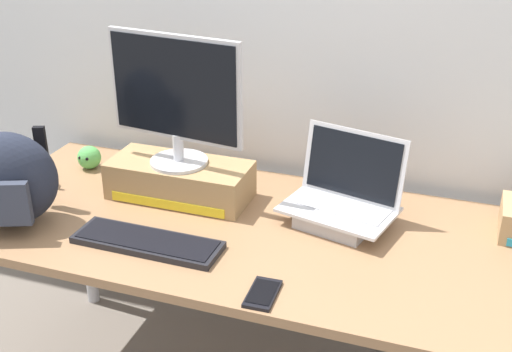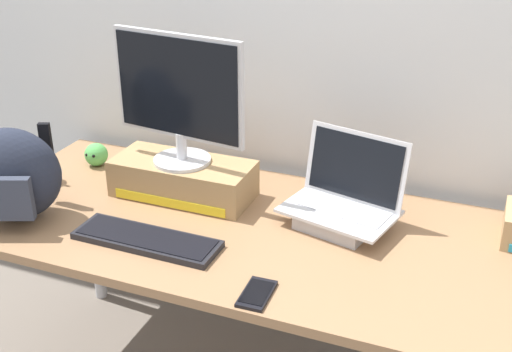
# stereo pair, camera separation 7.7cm
# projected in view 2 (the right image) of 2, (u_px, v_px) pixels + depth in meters

# --- Properties ---
(back_wall) EXTENTS (7.00, 0.10, 2.60)m
(back_wall) POSITION_uv_depth(u_px,v_px,m) (311.00, 14.00, 2.20)
(back_wall) COLOR silver
(back_wall) RESTS_ON ground
(desk) EXTENTS (1.90, 0.81, 0.73)m
(desk) POSITION_uv_depth(u_px,v_px,m) (256.00, 245.00, 2.05)
(desk) COLOR #99704C
(desk) RESTS_ON ground
(toner_box_yellow) EXTENTS (0.48, 0.21, 0.13)m
(toner_box_yellow) POSITION_uv_depth(u_px,v_px,m) (183.00, 179.00, 2.20)
(toner_box_yellow) COLOR #A88456
(toner_box_yellow) RESTS_ON desk
(desktop_monitor) EXTENTS (0.47, 0.19, 0.43)m
(desktop_monitor) POSITION_uv_depth(u_px,v_px,m) (179.00, 97.00, 2.07)
(desktop_monitor) COLOR silver
(desktop_monitor) RESTS_ON toner_box_yellow
(open_laptop) EXTENTS (0.38, 0.30, 0.28)m
(open_laptop) POSITION_uv_depth(u_px,v_px,m) (342.00, 208.00, 2.02)
(open_laptop) COLOR #ADADB2
(open_laptop) RESTS_ON desk
(external_keyboard) EXTENTS (0.45, 0.14, 0.02)m
(external_keyboard) POSITION_uv_depth(u_px,v_px,m) (147.00, 239.00, 1.94)
(external_keyboard) COLOR black
(external_keyboard) RESTS_ON desk
(messenger_backpack) EXTENTS (0.35, 0.29, 0.30)m
(messenger_backpack) POSITION_uv_depth(u_px,v_px,m) (12.00, 175.00, 2.02)
(messenger_backpack) COLOR #232838
(messenger_backpack) RESTS_ON desk
(coffee_mug) EXTENTS (0.12, 0.08, 0.10)m
(coffee_mug) POSITION_uv_depth(u_px,v_px,m) (44.00, 169.00, 2.30)
(coffee_mug) COLOR silver
(coffee_mug) RESTS_ON desk
(cell_phone) EXTENTS (0.08, 0.14, 0.01)m
(cell_phone) POSITION_uv_depth(u_px,v_px,m) (257.00, 294.00, 1.71)
(cell_phone) COLOR black
(cell_phone) RESTS_ON desk
(plush_toy) EXTENTS (0.09, 0.09, 0.09)m
(plush_toy) POSITION_uv_depth(u_px,v_px,m) (96.00, 154.00, 2.43)
(plush_toy) COLOR #56B256
(plush_toy) RESTS_ON desk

